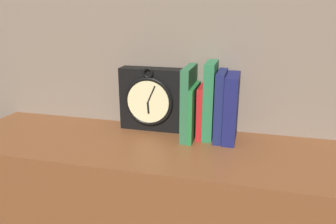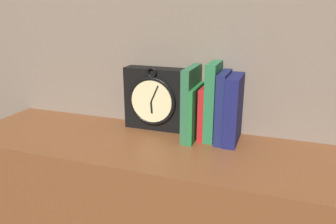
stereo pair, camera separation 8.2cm
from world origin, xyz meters
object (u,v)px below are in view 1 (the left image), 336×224
Objects in this scene: book_slot4_navy at (220,106)px; book_slot5_navy at (231,108)px; book_slot0_green at (189,103)px; book_slot2_red at (202,111)px; book_slot1_green at (194,112)px; book_slot3_green at (210,100)px; clock at (151,99)px.

book_slot4_navy is 0.03m from book_slot5_navy.
book_slot2_red is at bearing 23.77° from book_slot0_green.
book_slot1_green is at bearing -137.67° from book_slot2_red.
book_slot3_green is at bearing 168.45° from book_slot4_navy.
book_slot5_navy reaches higher than book_slot1_green.
book_slot3_green is at bearing 171.96° from book_slot5_navy.
book_slot0_green is 0.07m from book_slot3_green.
book_slot4_navy reaches higher than book_slot2_red.
book_slot2_red is (0.18, -0.02, -0.02)m from clock.
book_slot0_green is 0.10m from book_slot4_navy.
book_slot5_navy is (0.28, -0.03, -0.00)m from clock.
book_slot5_navy is at bearing -4.47° from book_slot4_navy.
book_slot1_green is (0.16, -0.04, -0.02)m from clock.
book_slot2_red is 0.07m from book_slot4_navy.
book_slot1_green is at bearing -14.43° from clock.
clock is 0.21m from book_slot3_green.
book_slot2_red is (0.04, 0.02, -0.03)m from book_slot0_green.
book_slot0_green reaches higher than book_slot2_red.
clock is 0.90× the size of book_slot3_green.
clock is 0.28m from book_slot5_navy.
book_slot0_green is 0.94× the size of book_slot3_green.
book_slot1_green is (0.02, -0.00, -0.03)m from book_slot0_green.
book_slot2_red is 0.77× the size of book_slot4_navy.
book_slot5_navy is at bearing -8.04° from book_slot3_green.
clock reaches higher than book_slot1_green.
book_slot3_green is 0.04m from book_slot4_navy.
book_slot5_navy is (0.14, 0.01, -0.01)m from book_slot0_green.
book_slot5_navy is at bearing 3.01° from book_slot0_green.
book_slot0_green reaches higher than book_slot5_navy.
book_slot5_navy is (0.03, -0.00, -0.00)m from book_slot4_navy.
book_slot1_green is 0.70× the size of book_slot3_green.
book_slot5_navy reaches higher than book_slot2_red.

